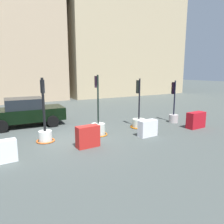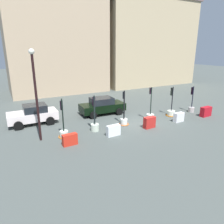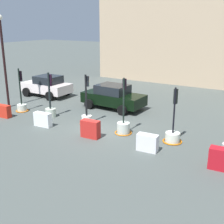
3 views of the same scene
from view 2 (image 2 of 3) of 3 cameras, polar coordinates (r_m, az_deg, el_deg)
The scene contains 17 objects.
ground_plane at distance 18.04m, azimuth 7.54°, elevation -3.12°, with size 120.00×120.00×0.00m, color #464D4A.
traffic_light_0 at distance 15.47m, azimuth -12.97°, elevation -5.01°, with size 0.83×0.83×2.85m.
traffic_light_1 at distance 16.25m, azimuth -4.72°, elevation -3.14°, with size 0.64×0.64×2.78m.
traffic_light_2 at distance 17.52m, azimuth 3.25°, elevation -1.88°, with size 0.83×0.83×2.89m.
traffic_light_3 at distance 18.76m, azimuth 10.33°, elevation -1.03°, with size 0.91×0.91×2.99m.
traffic_light_4 at distance 20.62m, azimuth 15.77°, elevation 0.12°, with size 0.96×0.96×2.76m.
traffic_light_5 at distance 22.39m, azimuth 20.78°, elevation 1.42°, with size 0.56×0.56×2.60m.
construction_barrier_0 at distance 14.18m, azimuth -11.39°, elevation -7.37°, with size 1.00×0.43×0.78m.
construction_barrier_1 at distance 15.35m, azimuth 0.38°, elevation -5.04°, with size 1.07×0.42×0.80m.
construction_barrier_2 at distance 17.04m, azimuth 10.14°, elevation -2.81°, with size 1.00×0.47×0.92m.
construction_barrier_3 at distance 19.11m, azimuth 17.67°, elevation -1.36°, with size 0.98×0.46×0.81m.
construction_barrier_4 at distance 21.52m, azimuth 24.14°, elevation 0.10°, with size 1.16×0.54×0.90m.
car_white_van at distance 18.83m, azimuth -20.61°, elevation -0.58°, with size 3.99×2.28×1.63m.
car_black_sedan at distance 20.25m, azimuth -2.68°, elevation 1.70°, with size 4.34×2.39×1.63m.
building_main_facade at distance 32.35m, azimuth -15.41°, elevation 20.40°, with size 13.70×8.63×16.75m.
building_corner_block at distance 38.98m, azimuth 8.57°, elevation 18.22°, with size 16.84×9.34×14.16m.
street_lamp_post at distance 14.55m, azimuth -20.08°, elevation 5.95°, with size 0.36×0.36×6.14m.
Camera 2 is at (-10.05, -13.66, 6.16)m, focal length 33.64 mm.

